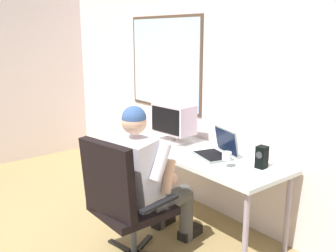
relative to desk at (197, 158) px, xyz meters
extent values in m
cube|color=silver|center=(-0.17, 0.38, 0.77)|extent=(5.59, 0.06, 2.85)
cube|color=#4C3828|center=(-0.91, 0.34, 0.77)|extent=(1.19, 0.01, 1.00)
cube|color=silver|center=(-0.91, 0.34, 0.77)|extent=(1.13, 0.02, 0.94)
cylinder|color=gray|center=(-0.80, -0.26, -0.32)|extent=(0.04, 0.04, 0.68)
cylinder|color=gray|center=(0.80, -0.26, -0.32)|extent=(0.04, 0.04, 0.68)
cylinder|color=gray|center=(-0.80, 0.26, -0.32)|extent=(0.04, 0.04, 0.68)
cylinder|color=gray|center=(0.80, 0.26, -0.32)|extent=(0.04, 0.04, 0.68)
cube|color=silver|center=(0.00, 0.00, 0.04)|extent=(1.73, 0.64, 0.04)
cube|color=black|center=(-0.08, -0.77, -0.65)|extent=(0.30, 0.10, 0.02)
cube|color=black|center=(0.00, -0.61, -0.65)|extent=(0.18, 0.29, 0.02)
cylinder|color=#3F3F44|center=(0.07, -0.74, -0.45)|extent=(0.05, 0.05, 0.37)
cube|color=black|center=(0.07, -0.74, -0.25)|extent=(0.54, 0.54, 0.06)
cube|color=black|center=(0.11, -0.98, 0.07)|extent=(0.52, 0.19, 0.57)
cube|color=black|center=(0.35, -0.69, -0.12)|extent=(0.11, 0.38, 0.02)
cube|color=black|center=(-0.21, -0.79, -0.12)|extent=(0.11, 0.38, 0.02)
cylinder|color=#4B4946|center=(0.19, -0.47, -0.22)|extent=(0.22, 0.46, 0.15)
cylinder|color=#4B4946|center=(0.15, -0.25, -0.44)|extent=(0.12, 0.12, 0.44)
cube|color=black|center=(0.14, -0.19, -0.62)|extent=(0.14, 0.25, 0.08)
cylinder|color=#4B4946|center=(-0.13, -0.52, -0.22)|extent=(0.22, 0.46, 0.15)
cylinder|color=#4B4946|center=(-0.16, -0.31, -0.44)|extent=(0.12, 0.12, 0.44)
cube|color=black|center=(-0.17, -0.25, -0.62)|extent=(0.14, 0.25, 0.08)
cube|color=silver|center=(0.07, -0.71, 0.05)|extent=(0.42, 0.35, 0.56)
sphere|color=tan|center=(0.07, -0.71, 0.45)|extent=(0.19, 0.19, 0.19)
sphere|color=#324F83|center=(0.07, -0.71, 0.48)|extent=(0.19, 0.19, 0.19)
cylinder|color=silver|center=(0.28, -0.62, 0.17)|extent=(0.12, 0.22, 0.29)
cylinder|color=tan|center=(0.26, -0.54, 0.03)|extent=(0.10, 0.15, 0.27)
sphere|color=tan|center=(0.25, -0.50, 0.01)|extent=(0.09, 0.09, 0.09)
cylinder|color=silver|center=(-0.16, -0.70, 0.17)|extent=(0.12, 0.22, 0.29)
cylinder|color=tan|center=(-0.18, -0.56, 0.12)|extent=(0.10, 0.16, 0.27)
sphere|color=tan|center=(-0.20, -0.47, 0.19)|extent=(0.09, 0.09, 0.09)
cube|color=beige|center=(-0.38, 0.04, 0.07)|extent=(0.31, 0.26, 0.02)
cylinder|color=beige|center=(-0.38, 0.04, 0.11)|extent=(0.04, 0.04, 0.07)
cube|color=silver|center=(-0.38, 0.04, 0.29)|extent=(0.43, 0.26, 0.28)
cube|color=black|center=(-0.37, -0.07, 0.29)|extent=(0.37, 0.04, 0.24)
cube|color=gray|center=(0.19, 0.00, 0.07)|extent=(0.38, 0.31, 0.02)
cube|color=black|center=(0.19, 0.00, 0.08)|extent=(0.34, 0.27, 0.00)
cube|color=gray|center=(0.23, 0.14, 0.18)|extent=(0.33, 0.14, 0.22)
cube|color=#0F1933|center=(0.23, 0.13, 0.18)|extent=(0.31, 0.12, 0.20)
cylinder|color=silver|center=(0.45, -0.10, 0.06)|extent=(0.07, 0.07, 0.00)
cylinder|color=silver|center=(0.45, -0.10, 0.09)|extent=(0.01, 0.01, 0.06)
cylinder|color=silver|center=(0.45, -0.10, 0.16)|extent=(0.07, 0.07, 0.06)
cylinder|color=#5A0C0E|center=(0.45, -0.10, 0.14)|extent=(0.07, 0.07, 0.02)
cube|color=black|center=(0.63, 0.11, 0.15)|extent=(0.09, 0.09, 0.18)
cylinder|color=#333338|center=(0.63, 0.07, 0.17)|extent=(0.05, 0.01, 0.05)
camera|label=1|loc=(2.38, -2.23, 1.10)|focal=40.47mm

